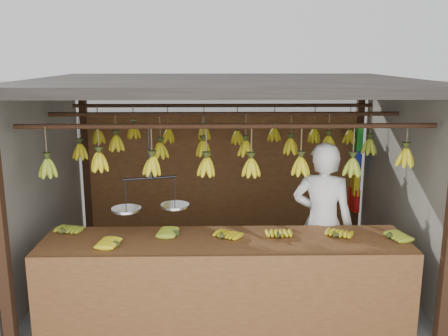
{
  "coord_description": "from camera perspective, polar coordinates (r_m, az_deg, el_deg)",
  "views": [
    {
      "loc": [
        -0.11,
        -5.68,
        2.65
      ],
      "look_at": [
        0.0,
        0.3,
        1.3
      ],
      "focal_mm": 40.0,
      "sensor_mm": 36.0,
      "label": 1
    }
  ],
  "objects": [
    {
      "name": "hanging_bananas",
      "position": [
        5.78,
        0.09,
        2.35
      ],
      "size": [
        3.61,
        2.23,
        0.4
      ],
      "color": "#92A523",
      "rests_on": "ground"
    },
    {
      "name": "vendor",
      "position": [
        5.5,
        11.15,
        -6.21
      ],
      "size": [
        0.76,
        0.63,
        1.78
      ],
      "primitive_type": "imported",
      "rotation": [
        0.0,
        0.0,
        2.77
      ],
      "color": "white",
      "rests_on": "ground"
    },
    {
      "name": "counter",
      "position": [
        4.86,
        0.16,
        -10.83
      ],
      "size": [
        3.57,
        0.81,
        0.96
      ],
      "color": "brown",
      "rests_on": "ground"
    },
    {
      "name": "bag_bundles",
      "position": [
        7.5,
        14.83,
        -0.28
      ],
      "size": [
        0.08,
        0.26,
        1.26
      ],
      "color": "#199926",
      "rests_on": "ground"
    },
    {
      "name": "stall",
      "position": [
        6.05,
        -0.0,
        6.27
      ],
      "size": [
        4.3,
        3.3,
        2.4
      ],
      "color": "black",
      "rests_on": "ground"
    },
    {
      "name": "ground",
      "position": [
        6.27,
        0.05,
        -12.28
      ],
      "size": [
        80.0,
        80.0,
        0.0
      ],
      "primitive_type": "plane",
      "color": "#5B5B57"
    },
    {
      "name": "balance_scale",
      "position": [
        4.93,
        -8.36,
        -4.03
      ],
      "size": [
        0.74,
        0.39,
        0.81
      ],
      "color": "black",
      "rests_on": "ground"
    }
  ]
}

